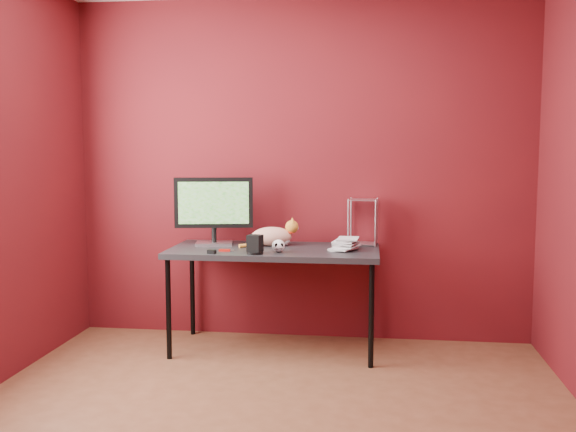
# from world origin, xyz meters

# --- Properties ---
(room) EXTENTS (3.52, 3.52, 2.61)m
(room) POSITION_xyz_m (0.00, 0.00, 1.45)
(room) COLOR brown
(room) RESTS_ON ground
(desk) EXTENTS (1.50, 0.70, 0.75)m
(desk) POSITION_xyz_m (-0.15, 1.37, 0.70)
(desk) COLOR black
(desk) RESTS_ON ground
(monitor) EXTENTS (0.58, 0.23, 0.50)m
(monitor) POSITION_xyz_m (-0.62, 1.48, 1.03)
(monitor) COLOR #BBBCC0
(monitor) RESTS_ON desk
(cat) EXTENTS (0.42, 0.24, 0.21)m
(cat) POSITION_xyz_m (-0.18, 1.48, 0.82)
(cat) COLOR #C8522A
(cat) RESTS_ON desk
(skull_mug) EXTENTS (0.09, 0.09, 0.09)m
(skull_mug) POSITION_xyz_m (-0.10, 1.20, 0.80)
(skull_mug) COLOR white
(skull_mug) RESTS_ON desk
(speaker) EXTENTS (0.11, 0.11, 0.13)m
(speaker) POSITION_xyz_m (-0.24, 1.11, 0.81)
(speaker) COLOR black
(speaker) RESTS_ON desk
(book_stack) EXTENTS (0.22, 0.24, 0.98)m
(book_stack) POSITION_xyz_m (0.29, 1.39, 1.24)
(book_stack) COLOR beige
(book_stack) RESTS_ON desk
(wire_rack) EXTENTS (0.21, 0.18, 0.35)m
(wire_rack) POSITION_xyz_m (0.48, 1.63, 0.92)
(wire_rack) COLOR #BBBCC0
(wire_rack) RESTS_ON desk
(pocket_knife) EXTENTS (0.08, 0.03, 0.02)m
(pocket_knife) POSITION_xyz_m (-0.47, 1.19, 0.76)
(pocket_knife) COLOR #B5160D
(pocket_knife) RESTS_ON desk
(black_gadget) EXTENTS (0.06, 0.05, 0.03)m
(black_gadget) POSITION_xyz_m (-0.54, 1.08, 0.76)
(black_gadget) COLOR black
(black_gadget) RESTS_ON desk
(washer) EXTENTS (0.05, 0.05, 0.00)m
(washer) POSITION_xyz_m (-0.44, 1.22, 0.75)
(washer) COLOR #BBBCC0
(washer) RESTS_ON desk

